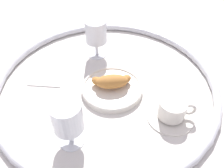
{
  "coord_description": "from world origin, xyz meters",
  "views": [
    {
      "loc": [
        0.18,
        -0.53,
        0.55
      ],
      "look_at": [
        0.02,
        -0.02,
        0.03
      ],
      "focal_mm": 38.81,
      "sensor_mm": 36.0,
      "label": 1
    }
  ],
  "objects": [
    {
      "name": "ground_plane",
      "position": [
        0.0,
        0.0,
        0.0
      ],
      "size": [
        2.2,
        2.2,
        0.0
      ],
      "primitive_type": "plane",
      "color": "silver"
    },
    {
      "name": "folded_napkin",
      "position": [
        -0.2,
        -0.01,
        0.0
      ],
      "size": [
        0.13,
        0.13,
        0.01
      ],
      "primitive_type": "cube",
      "rotation": [
        0.0,
        0.0,
        0.21
      ],
      "color": "silver",
      "rests_on": "ground_plane"
    },
    {
      "name": "croissant_large",
      "position": [
        0.02,
        -0.01,
        0.04
      ],
      "size": [
        0.13,
        0.1,
        0.04
      ],
      "color": "#BC7A38",
      "rests_on": "pastry_plate"
    },
    {
      "name": "juice_glass_right",
      "position": [
        -0.02,
        -0.22,
        0.09
      ],
      "size": [
        0.08,
        0.08,
        0.14
      ],
      "color": "white",
      "rests_on": "ground_plane"
    },
    {
      "name": "coffee_cup_near",
      "position": [
        0.21,
        -0.07,
        0.03
      ],
      "size": [
        0.14,
        0.14,
        0.06
      ],
      "color": "silver",
      "rests_on": "ground_plane"
    },
    {
      "name": "table_chrome_rim",
      "position": [
        0.0,
        0.0,
        0.01
      ],
      "size": [
        0.71,
        0.71,
        0.02
      ],
      "primitive_type": "torus",
      "color": "silver",
      "rests_on": "ground_plane"
    },
    {
      "name": "pastry_plate",
      "position": [
        0.02,
        -0.02,
        0.01
      ],
      "size": [
        0.19,
        0.19,
        0.02
      ],
      "color": "silver",
      "rests_on": "ground_plane"
    },
    {
      "name": "juice_glass_left",
      "position": [
        -0.08,
        0.15,
        0.09
      ],
      "size": [
        0.08,
        0.08,
        0.14
      ],
      "color": "white",
      "rests_on": "ground_plane"
    }
  ]
}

